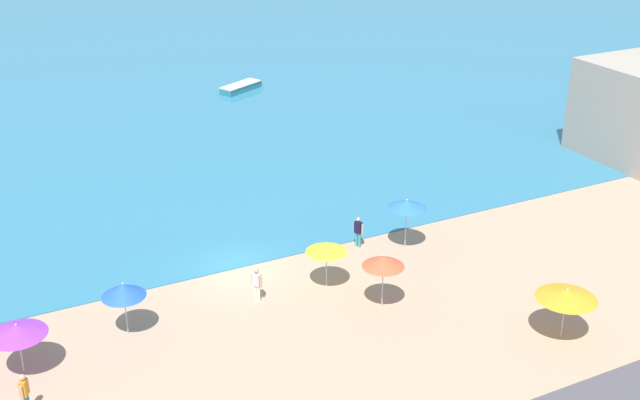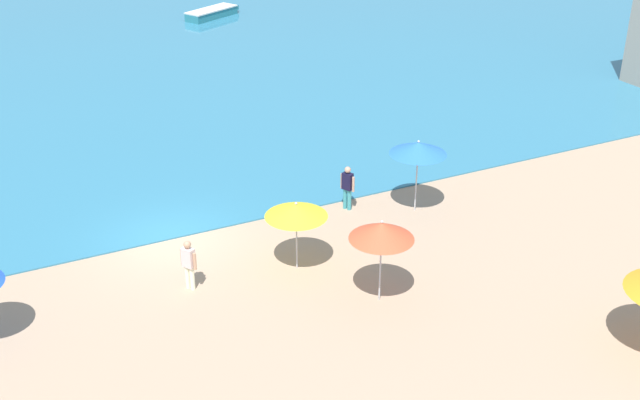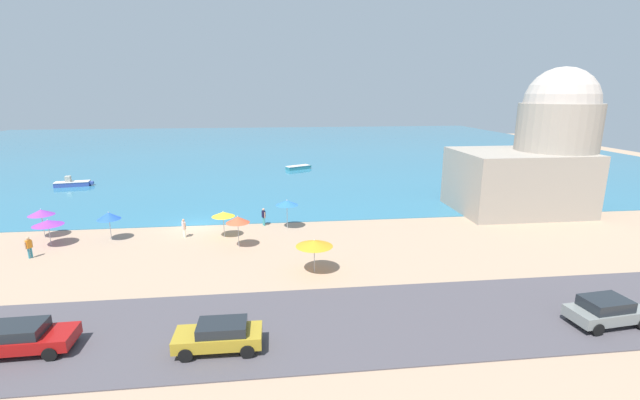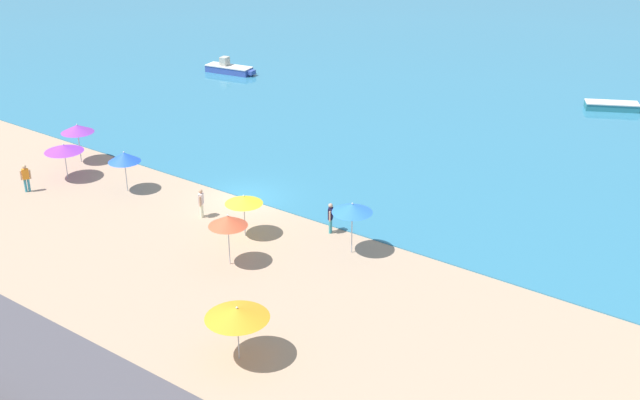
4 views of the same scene
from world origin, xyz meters
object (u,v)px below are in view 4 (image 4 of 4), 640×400
Objects in this scene: beach_umbrella_3 at (77,129)px; skiff_nearshore at (613,106)px; beach_umbrella_4 at (124,157)px; skiff_offshore at (229,69)px; bather_1 at (26,177)px; beach_umbrella_6 at (64,148)px; beach_umbrella_7 at (244,200)px; bather_2 at (331,216)px; beach_umbrella_5 at (237,313)px; beach_umbrella_1 at (352,208)px; beach_umbrella_0 at (228,221)px; bather_0 at (201,201)px.

beach_umbrella_3 reaches higher than skiff_nearshore.
beach_umbrella_4 reaches higher than skiff_offshore.
bather_1 reaches higher than skiff_offshore.
beach_umbrella_6 is 1.00× the size of beach_umbrella_7.
beach_umbrella_4 is 5.69m from bather_1.
beach_umbrella_7 is at bearing 2.31° from beach_umbrella_6.
bather_1 is at bearing -160.58° from bather_2.
bather_2 is at bearing 11.58° from beach_umbrella_4.
beach_umbrella_5 is 11.35m from bather_2.
beach_umbrella_7 is at bearing -162.43° from beach_umbrella_1.
beach_umbrella_6 is (-18.49, -2.20, -0.45)m from beach_umbrella_1.
beach_umbrella_6 is at bearing 84.93° from bather_1.
bather_1 is at bearing -122.44° from skiff_nearshore.
beach_umbrella_1 is 1.17× the size of beach_umbrella_6.
beach_umbrella_3 is 0.59× the size of skiff_nearshore.
beach_umbrella_5 is 21.21m from beach_umbrella_6.
beach_umbrella_7 is 1.39× the size of bather_2.
beach_umbrella_4 is (-10.37, 2.93, -0.20)m from beach_umbrella_0.
beach_umbrella_6 is 1.40× the size of bather_2.
beach_umbrella_1 is at bearing 6.79° from beach_umbrella_6.
beach_umbrella_0 is 1.14× the size of beach_umbrella_6.
beach_umbrella_6 is 2.73m from bather_1.
beach_umbrella_3 reaches higher than beach_umbrella_4.
beach_umbrella_5 is at bearing -24.18° from beach_umbrella_3.
beach_umbrella_1 is at bearing -95.78° from skiff_nearshore.
bather_0 is at bearing 140.14° from beach_umbrella_5.
beach_umbrella_7 reaches higher than bather_2.
beach_umbrella_1 reaches higher than beach_umbrella_4.
bather_1 is (-10.18, -3.39, 0.02)m from bather_0.
beach_umbrella_1 is 29.60m from skiff_nearshore.
beach_umbrella_0 reaches higher than beach_umbrella_5.
beach_umbrella_3 reaches higher than beach_umbrella_5.
beach_umbrella_1 is at bearing -28.95° from bather_2.
skiff_offshore is (-26.30, 20.39, -1.91)m from beach_umbrella_1.
skiff_offshore is at bearing 129.25° from bather_0.
beach_umbrella_3 is 14.79m from beach_umbrella_7.
bather_1 is at bearing -73.21° from skiff_offshore.
beach_umbrella_3 is at bearing -176.24° from bather_2.
beach_umbrella_5 is 20.71m from bather_1.
beach_umbrella_5 reaches higher than bather_1.
beach_umbrella_7 is at bearing -138.93° from bather_2.
beach_umbrella_3 is (-19.97, -0.04, -0.18)m from beach_umbrella_1.
beach_umbrella_5 reaches higher than beach_umbrella_6.
skiff_nearshore is (1.60, 39.01, -1.68)m from beach_umbrella_5.
beach_umbrella_0 is at bearing -101.55° from skiff_nearshore.
bather_2 is (-3.43, 10.76, -1.13)m from beach_umbrella_5.
beach_umbrella_3 is 11.58m from bather_0.
beach_umbrella_1 is at bearing -37.79° from skiff_offshore.
beach_umbrella_4 is 1.49× the size of bather_2.
beach_umbrella_1 is at bearing 98.12° from beach_umbrella_5.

